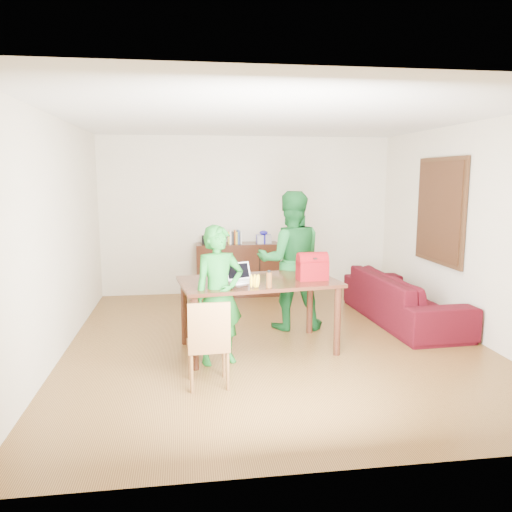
{
  "coord_description": "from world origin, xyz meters",
  "views": [
    {
      "loc": [
        -1.06,
        -5.84,
        2.04
      ],
      "look_at": [
        -0.24,
        -0.03,
        1.09
      ],
      "focal_mm": 35.0,
      "sensor_mm": 36.0,
      "label": 1
    }
  ],
  "objects": [
    {
      "name": "room",
      "position": [
        0.01,
        0.13,
        1.31
      ],
      "size": [
        5.2,
        5.7,
        2.9
      ],
      "color": "#482D12",
      "rests_on": "ground"
    },
    {
      "name": "table",
      "position": [
        -0.24,
        -0.23,
        0.73
      ],
      "size": [
        1.91,
        1.23,
        0.84
      ],
      "rotation": [
        0.0,
        0.0,
        0.13
      ],
      "color": "black",
      "rests_on": "ground"
    },
    {
      "name": "chair",
      "position": [
        -0.87,
        -1.18,
        0.26
      ],
      "size": [
        0.41,
        0.4,
        0.88
      ],
      "rotation": [
        0.0,
        0.0,
        0.04
      ],
      "color": "brown",
      "rests_on": "ground"
    },
    {
      "name": "person_near",
      "position": [
        -0.72,
        -0.57,
        0.76
      ],
      "size": [
        0.63,
        0.5,
        1.52
      ],
      "primitive_type": "imported",
      "rotation": [
        0.0,
        0.0,
        0.28
      ],
      "color": "#16641D",
      "rests_on": "ground"
    },
    {
      "name": "person_far",
      "position": [
        0.31,
        0.57,
        0.92
      ],
      "size": [
        0.94,
        0.76,
        1.84
      ],
      "primitive_type": "imported",
      "rotation": [
        0.0,
        0.0,
        3.07
      ],
      "color": "#125420",
      "rests_on": "ground"
    },
    {
      "name": "laptop",
      "position": [
        -0.42,
        -0.31,
        0.88
      ],
      "size": [
        0.35,
        0.3,
        0.21
      ],
      "rotation": [
        0.0,
        0.0,
        0.36
      ],
      "color": "white",
      "rests_on": "table"
    },
    {
      "name": "bananas",
      "position": [
        -0.34,
        -0.61,
        0.87
      ],
      "size": [
        0.17,
        0.14,
        0.06
      ],
      "primitive_type": null,
      "rotation": [
        0.0,
        0.0,
        -0.39
      ],
      "color": "yellow",
      "rests_on": "table"
    },
    {
      "name": "bottle",
      "position": [
        -0.18,
        -0.63,
        0.93
      ],
      "size": [
        0.08,
        0.08,
        0.19
      ],
      "primitive_type": "cylinder",
      "rotation": [
        0.0,
        0.0,
        0.25
      ],
      "color": "#5C3315",
      "rests_on": "table"
    },
    {
      "name": "red_bag",
      "position": [
        0.38,
        -0.29,
        0.97
      ],
      "size": [
        0.36,
        0.22,
        0.25
      ],
      "primitive_type": "cube",
      "rotation": [
        0.0,
        0.0,
        0.07
      ],
      "color": "maroon",
      "rests_on": "table"
    },
    {
      "name": "sofa",
      "position": [
        1.95,
        0.64,
        0.33
      ],
      "size": [
        1.01,
        2.33,
        0.67
      ],
      "primitive_type": "imported",
      "rotation": [
        0.0,
        0.0,
        1.62
      ],
      "color": "#3A0712",
      "rests_on": "ground"
    }
  ]
}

